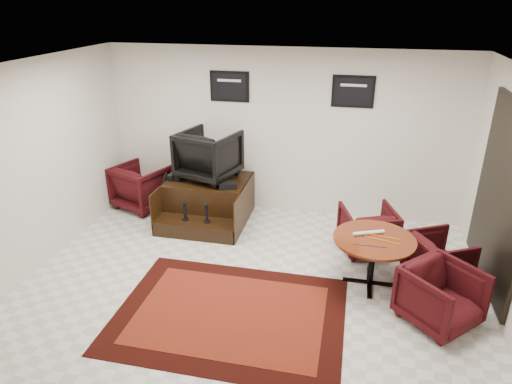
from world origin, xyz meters
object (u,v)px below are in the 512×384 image
shine_chair (209,152)px  table_chair_back (368,227)px  meeting_table (374,244)px  table_chair_corner (441,294)px  armchair_side (142,184)px  shine_podium (208,201)px  table_chair_window (439,256)px

shine_chair → table_chair_back: bearing=-176.9°
shine_chair → meeting_table: 3.13m
table_chair_corner → armchair_side: bearing=110.0°
shine_podium → meeting_table: size_ratio=1.33×
table_chair_back → armchair_side: bearing=-28.3°
table_chair_window → shine_podium: bearing=46.1°
table_chair_window → table_chair_corner: 0.95m
shine_chair → table_chair_back: (2.64, -0.64, -0.77)m
table_chair_window → table_chair_back: bearing=31.5°
table_chair_window → armchair_side: bearing=47.8°
shine_podium → shine_chair: bearing=90.0°
shine_podium → table_chair_back: (2.64, -0.50, 0.06)m
table_chair_corner → shine_chair: bearing=103.3°
shine_podium → table_chair_window: table_chair_window is taller
shine_chair → table_chair_back: shine_chair is taller
table_chair_corner → table_chair_back: bearing=73.6°
table_chair_back → table_chair_corner: 1.71m
shine_chair → table_chair_window: bearing=178.1°
armchair_side → shine_chair: bearing=-162.5°
table_chair_window → table_chair_corner: bearing=145.8°
shine_chair → table_chair_corner: 4.13m
meeting_table → table_chair_corner: table_chair_corner is taller
meeting_table → table_chair_window: (0.88, 0.32, -0.25)m
table_chair_back → table_chair_corner: table_chair_corner is taller
shine_podium → table_chair_window: (3.56, -1.05, 0.03)m
table_chair_window → shine_chair: bearing=44.0°
shine_chair → armchair_side: shine_chair is taller
shine_chair → meeting_table: shine_chair is taller
shine_podium → table_chair_window: bearing=-16.5°
shine_chair → armchair_side: bearing=13.2°
meeting_table → armchair_side: bearing=158.2°
shine_podium → table_chair_back: 2.69m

